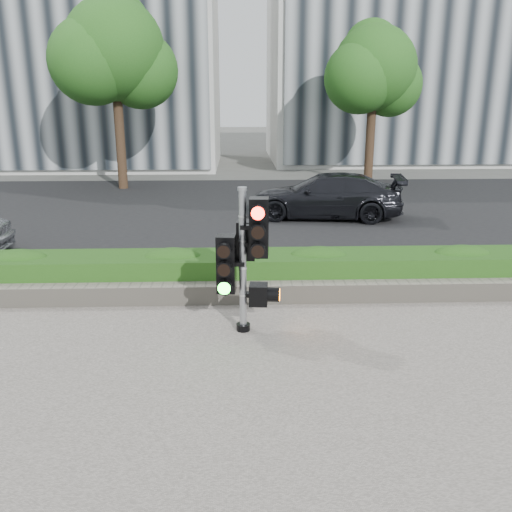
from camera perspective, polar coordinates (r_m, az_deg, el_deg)
name	(u,v)px	position (r m, az deg, el deg)	size (l,w,h in m)	color
ground	(239,352)	(7.85, -1.82, -10.09)	(120.00, 120.00, 0.00)	#51514C
sidewalk	(240,466)	(5.71, -1.68, -21.21)	(16.00, 11.00, 0.03)	#9E9389
road	(237,210)	(17.38, -1.99, 4.82)	(60.00, 13.00, 0.02)	black
curb	(238,278)	(10.74, -1.91, -2.28)	(60.00, 0.25, 0.12)	gray
stone_wall	(238,293)	(9.52, -1.89, -3.89)	(12.00, 0.32, 0.34)	gray
hedge	(238,272)	(10.07, -1.91, -1.70)	(12.00, 1.00, 0.68)	#3D7E26
building_left	(57,14)	(31.60, -20.20, 22.77)	(16.00, 9.00, 15.00)	#B7B7B2
building_right	(431,50)	(33.95, 17.98, 19.90)	(18.00, 10.00, 12.00)	#B7B7B2
tree_left	(114,53)	(22.10, -14.71, 19.93)	(4.61, 4.03, 7.34)	black
tree_right	(373,71)	(23.26, 12.26, 18.49)	(4.10, 3.58, 6.53)	black
traffic_signal	(245,253)	(8.07, -1.17, 0.30)	(0.79, 0.60, 2.23)	black
car_dark	(325,196)	(16.30, 7.30, 6.31)	(1.84, 4.52, 1.31)	black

